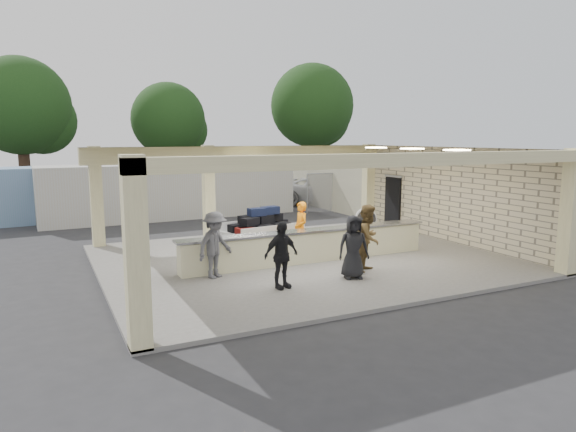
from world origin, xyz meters
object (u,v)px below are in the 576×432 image
baggage_handler (301,229)px  car_white_a (322,190)px  passenger_d (353,247)px  container_white (172,191)px  passenger_c (215,245)px  car_white_b (349,186)px  drum_fan (366,219)px  passenger_a (368,238)px  baggage_counter (309,246)px  car_dark (271,188)px  passenger_b (281,255)px  luggage_cart (261,227)px

baggage_handler → car_white_a: 13.89m
car_white_a → passenger_d: bearing=174.2°
car_white_a → container_white: 9.20m
passenger_c → car_white_b: (13.52, 14.48, -0.22)m
drum_fan → passenger_a: 6.28m
baggage_counter → container_white: bearing=97.6°
passenger_d → car_dark: (5.38, 17.37, -0.22)m
passenger_a → passenger_b: (-2.92, -0.45, -0.10)m
luggage_cart → passenger_b: 4.52m
passenger_b → car_white_a: size_ratio=0.31×
car_dark → container_white: container_white is taller
drum_fan → passenger_c: (-7.61, -3.99, 0.39)m
passenger_c → car_white_a: bearing=22.6°
baggage_handler → car_dark: bearing=162.5°
baggage_handler → passenger_b: (-2.08, -2.95, -0.02)m
passenger_d → car_white_b: (10.21, 16.13, -0.18)m
passenger_c → car_white_b: bearing=19.1°
car_white_a → baggage_handler: bearing=168.6°
luggage_cart → passenger_a: bearing=-76.1°
baggage_counter → luggage_cart: size_ratio=3.11×
car_white_a → luggage_cart: bearing=162.5°
luggage_cart → baggage_handler: baggage_handler is taller
baggage_counter → luggage_cart: (-0.66, 2.17, 0.28)m
car_white_b → passenger_b: bearing=153.6°
baggage_counter → car_white_b: bearing=53.4°
baggage_handler → container_white: size_ratio=0.14×
car_dark → baggage_counter: bearing=168.3°
passenger_a → passenger_d: passenger_a is taller
baggage_counter → container_white: size_ratio=0.69×
luggage_cart → container_white: size_ratio=0.22×
car_white_b → car_dark: car_white_b is taller
baggage_handler → car_white_b: baggage_handler is taller
passenger_a → container_white: (-2.44, 12.84, 0.25)m
passenger_b → passenger_c: passenger_c is taller
passenger_d → passenger_c: bearing=168.9°
passenger_c → car_dark: (8.69, 15.72, -0.27)m
baggage_counter → passenger_c: passenger_c is taller
luggage_cart → passenger_c: 3.65m
passenger_d → passenger_a: bearing=45.4°
car_white_a → drum_fan: bearing=-178.0°
passenger_c → container_white: bearing=54.1°
passenger_a → drum_fan: bearing=22.0°
passenger_a → passenger_b: passenger_a is taller
drum_fan → baggage_counter: bearing=-113.9°
passenger_d → baggage_counter: bearing=109.8°
baggage_handler → car_white_b: size_ratio=0.35×
baggage_handler → passenger_a: size_ratio=0.92×
container_white → luggage_cart: bearing=-86.4°
car_white_a → car_dark: 3.41m
luggage_cart → passenger_a: 4.20m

